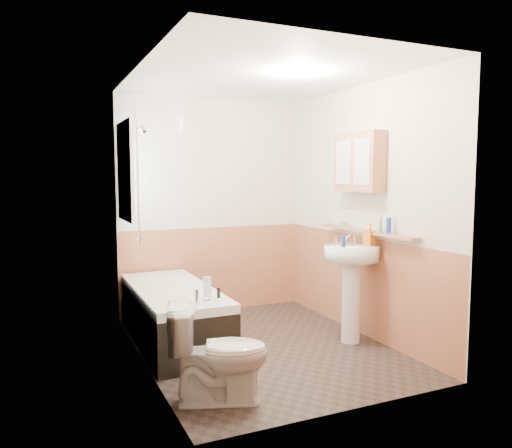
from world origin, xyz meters
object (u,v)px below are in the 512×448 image
object	(u,v)px
toilet	(219,354)
medicine_cabinet	(359,162)
sink	(352,274)
bathtub	(173,314)
pine_shelf	(366,231)

from	to	relation	value
toilet	medicine_cabinet	xyz separation A→B (m)	(1.77, 0.84, 1.39)
toilet	sink	world-z (taller)	sink
toilet	sink	size ratio (longest dim) A/B	0.67
bathtub	sink	bearing A→B (deg)	-23.89
bathtub	sink	world-z (taller)	sink
sink	medicine_cabinet	distance (m)	1.09
bathtub	pine_shelf	distance (m)	2.04
sink	pine_shelf	xyz separation A→B (m)	(0.20, 0.05, 0.39)
bathtub	toilet	size ratio (longest dim) A/B	2.44
toilet	pine_shelf	xyz separation A→B (m)	(1.80, 0.73, 0.72)
sink	pine_shelf	size ratio (longest dim) A/B	0.76
bathtub	toilet	distance (m)	1.38
bathtub	pine_shelf	size ratio (longest dim) A/B	1.24
sink	toilet	bearing A→B (deg)	-154.13
bathtub	pine_shelf	world-z (taller)	pine_shelf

